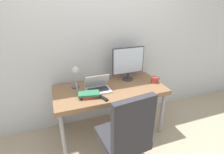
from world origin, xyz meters
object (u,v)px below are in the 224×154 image
(desk_lamp, at_px, (75,74))
(mug, at_px, (155,80))
(office_chair, at_px, (126,135))
(book_stack, at_px, (89,94))
(monitor, at_px, (128,62))
(laptop, at_px, (98,87))

(desk_lamp, distance_m, mug, 1.14)
(desk_lamp, bearing_deg, office_chair, -67.94)
(office_chair, relative_size, mug, 8.25)
(office_chair, bearing_deg, book_stack, 109.05)
(office_chair, distance_m, book_stack, 0.70)
(monitor, bearing_deg, book_stack, -154.55)
(desk_lamp, distance_m, office_chair, 1.00)
(desk_lamp, height_order, book_stack, desk_lamp)
(office_chair, xyz_separation_m, book_stack, (-0.22, 0.65, 0.16))
(laptop, relative_size, book_stack, 1.15)
(laptop, distance_m, monitor, 0.60)
(office_chair, distance_m, mug, 1.07)
(monitor, height_order, book_stack, monitor)
(monitor, relative_size, book_stack, 1.78)
(desk_lamp, xyz_separation_m, mug, (1.12, -0.13, -0.20))
(mug, bearing_deg, monitor, 143.99)
(laptop, relative_size, monitor, 0.65)
(desk_lamp, relative_size, book_stack, 1.26)
(desk_lamp, relative_size, office_chair, 0.32)
(monitor, height_order, mug, monitor)
(mug, bearing_deg, book_stack, -175.32)
(desk_lamp, height_order, mug, desk_lamp)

